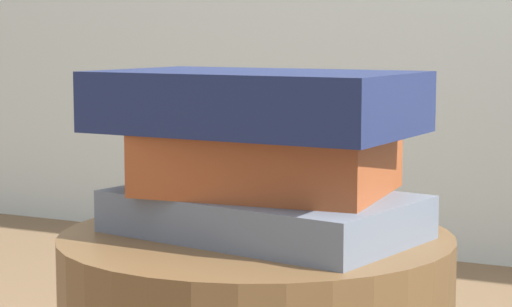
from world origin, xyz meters
TOP-DOWN VIEW (x-y plane):
  - book_slate at (0.01, -0.00)m, footprint 0.31×0.22m
  - book_rust at (0.01, 0.01)m, footprint 0.24×0.19m
  - book_navy at (-0.00, -0.00)m, footprint 0.30×0.19m

SIDE VIEW (x-z plane):
  - book_slate at x=0.01m, z-range 0.47..0.51m
  - book_rust at x=0.01m, z-range 0.51..0.57m
  - book_navy at x=0.00m, z-range 0.57..0.63m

